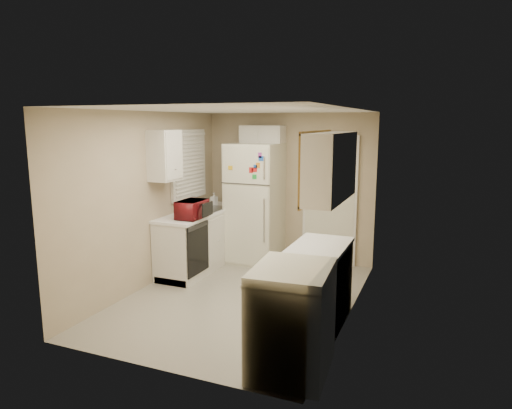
% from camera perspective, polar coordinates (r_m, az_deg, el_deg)
% --- Properties ---
extents(floor, '(3.80, 3.80, 0.00)m').
position_cam_1_polar(floor, '(6.07, -1.83, -11.53)').
color(floor, '#B2AD9D').
rests_on(floor, ground).
extents(ceiling, '(3.80, 3.80, 0.00)m').
position_cam_1_polar(ceiling, '(5.64, -1.97, 11.73)').
color(ceiling, white).
rests_on(ceiling, floor).
extents(wall_left, '(3.80, 3.80, 0.00)m').
position_cam_1_polar(wall_left, '(6.43, -13.35, 0.55)').
color(wall_left, tan).
rests_on(wall_left, floor).
extents(wall_right, '(3.80, 3.80, 0.00)m').
position_cam_1_polar(wall_right, '(5.33, 11.97, -1.38)').
color(wall_right, tan).
rests_on(wall_right, floor).
extents(wall_back, '(2.80, 2.80, 0.00)m').
position_cam_1_polar(wall_back, '(7.49, 4.08, 2.14)').
color(wall_back, tan).
rests_on(wall_back, floor).
extents(wall_front, '(2.80, 2.80, 0.00)m').
position_cam_1_polar(wall_front, '(4.12, -12.84, -4.83)').
color(wall_front, tan).
rests_on(wall_front, floor).
extents(left_counter, '(0.60, 1.80, 0.90)m').
position_cam_1_polar(left_counter, '(7.17, -6.95, -4.38)').
color(left_counter, silver).
rests_on(left_counter, floor).
extents(dishwasher, '(0.03, 0.58, 0.72)m').
position_cam_1_polar(dishwasher, '(6.52, -7.30, -5.52)').
color(dishwasher, black).
rests_on(dishwasher, floor).
extents(sink, '(0.54, 0.74, 0.16)m').
position_cam_1_polar(sink, '(7.21, -6.44, -0.95)').
color(sink, gray).
rests_on(sink, left_counter).
extents(microwave, '(0.48, 0.27, 0.31)m').
position_cam_1_polar(microwave, '(6.55, -8.01, -0.44)').
color(microwave, maroon).
rests_on(microwave, left_counter).
extents(soap_bottle, '(0.11, 0.12, 0.21)m').
position_cam_1_polar(soap_bottle, '(7.57, -5.26, 0.69)').
color(soap_bottle, white).
rests_on(soap_bottle, left_counter).
extents(window_blinds, '(0.10, 0.98, 1.08)m').
position_cam_1_polar(window_blinds, '(7.23, -8.37, 4.96)').
color(window_blinds, silver).
rests_on(window_blinds, wall_left).
extents(upper_cabinet_left, '(0.30, 0.45, 0.70)m').
position_cam_1_polar(upper_cabinet_left, '(6.46, -11.34, 6.03)').
color(upper_cabinet_left, silver).
rests_on(upper_cabinet_left, wall_left).
extents(refrigerator, '(0.80, 0.78, 1.93)m').
position_cam_1_polar(refrigerator, '(7.35, -0.11, 0.14)').
color(refrigerator, beige).
rests_on(refrigerator, floor).
extents(cabinet_over_fridge, '(0.70, 0.30, 0.40)m').
position_cam_1_polar(cabinet_over_fridge, '(7.41, 0.82, 8.30)').
color(cabinet_over_fridge, silver).
rests_on(cabinet_over_fridge, wall_back).
extents(interior_door, '(0.86, 0.06, 2.08)m').
position_cam_1_polar(interior_door, '(7.29, 9.19, 0.39)').
color(interior_door, beige).
rests_on(interior_door, floor).
extents(right_counter, '(0.60, 2.00, 0.90)m').
position_cam_1_polar(right_counter, '(4.86, 6.31, -11.61)').
color(right_counter, silver).
rests_on(right_counter, floor).
extents(stove, '(0.73, 0.87, 1.00)m').
position_cam_1_polar(stove, '(4.26, 4.51, -14.09)').
color(stove, beige).
rests_on(stove, floor).
extents(upper_cabinet_right, '(0.30, 1.20, 0.70)m').
position_cam_1_polar(upper_cabinet_right, '(4.78, 9.36, 4.67)').
color(upper_cabinet_right, silver).
rests_on(upper_cabinet_right, wall_right).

